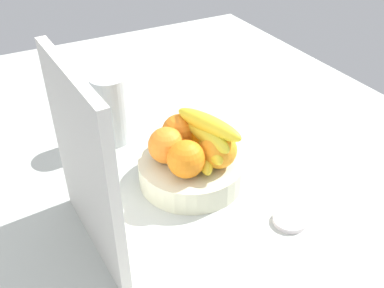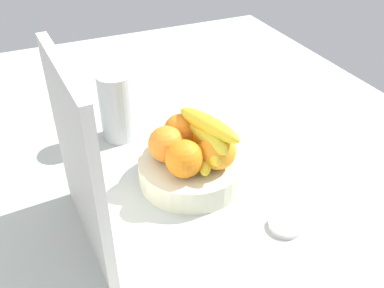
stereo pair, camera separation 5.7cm
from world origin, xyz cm
name	(u,v)px [view 1 (the left image)]	position (x,y,z in cm)	size (l,w,h in cm)	color
ground_plane	(184,176)	(0.00, 0.00, -1.50)	(180.00, 140.00, 3.00)	#B4B9B2
fruit_bowl	(192,169)	(-3.55, -0.17, 2.81)	(23.38, 23.38, 5.63)	beige
orange_front_left	(166,145)	(-1.36, 4.83, 9.60)	(7.94, 7.94, 7.94)	orange
orange_front_right	(186,159)	(-7.67, 3.40, 9.60)	(7.94, 7.94, 7.94)	orange
orange_center	(218,150)	(-8.05, -4.00, 9.60)	(7.94, 7.94, 7.94)	orange
orange_back_left	(207,134)	(-1.84, -4.91, 9.60)	(7.94, 7.94, 7.94)	orange
orange_back_right	(180,132)	(2.06, -0.06, 9.60)	(7.94, 7.94, 7.94)	orange
banana_bunch	(206,137)	(-4.27, -3.07, 10.93)	(17.92, 10.73, 10.60)	yellow
cutting_board	(84,167)	(-11.43, 24.44, 18.00)	(28.00, 1.80, 36.00)	white
thermos_tumbler	(111,110)	(19.89, 9.80, 8.72)	(8.52, 8.52, 17.44)	#B6BDBF
jar_lid	(290,220)	(-24.71, -10.93, 0.51)	(6.73, 6.73, 1.03)	white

